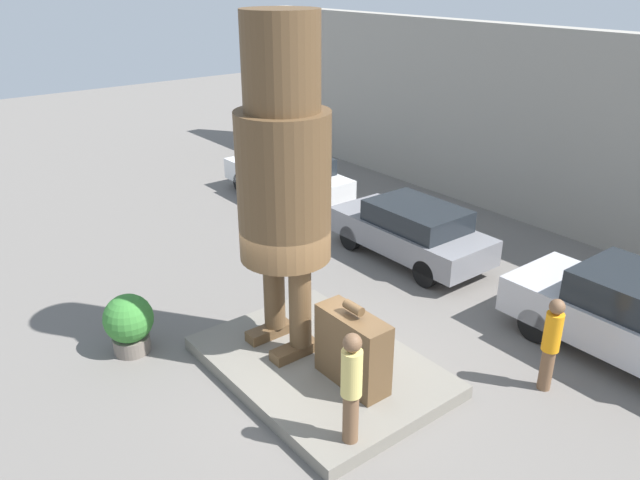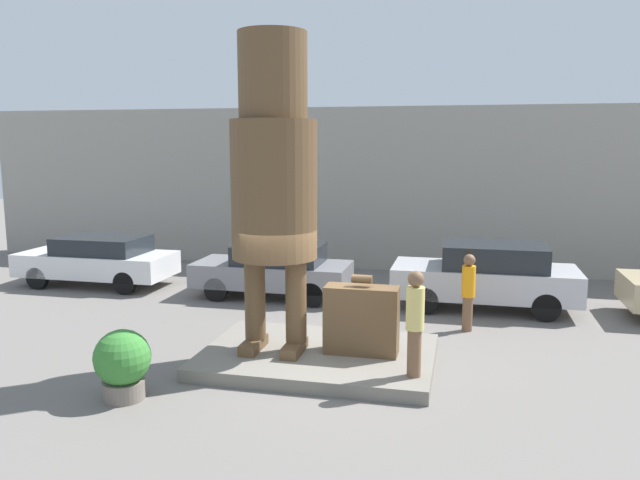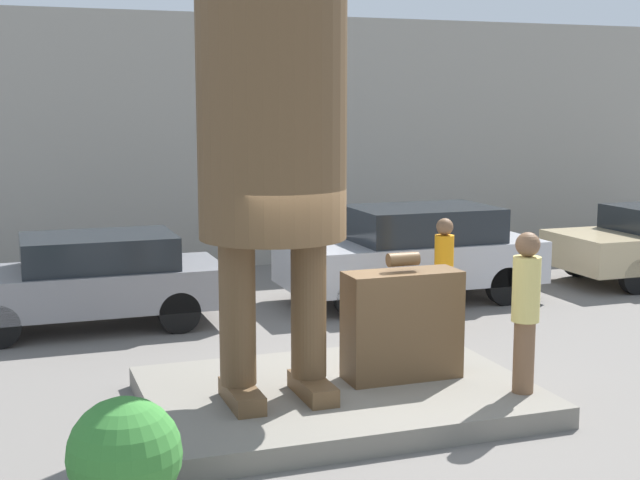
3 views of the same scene
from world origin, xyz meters
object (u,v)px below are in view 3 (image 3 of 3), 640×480
giant_suitcase (402,324)px  planter_pot (125,465)px  parked_car_silver (413,252)px  worker_hivis (444,269)px  statue_figure (272,83)px  parked_car_grey (89,279)px  tourist (526,306)px

giant_suitcase → planter_pot: size_ratio=1.29×
parked_car_silver → worker_hivis: (-0.44, -1.98, 0.08)m
giant_suitcase → parked_car_silver: size_ratio=0.33×
parked_car_silver → planter_pot: bearing=50.3°
statue_figure → worker_hivis: (3.47, 2.79, -2.65)m
giant_suitcase → parked_car_grey: bearing=124.3°
statue_figure → giant_suitcase: size_ratio=3.90×
statue_figure → tourist: 3.61m
tourist → worker_hivis: size_ratio=1.05×
planter_pot → worker_hivis: bearing=43.1°
statue_figure → parked_car_silver: statue_figure is taller
giant_suitcase → tourist: (1.03, -0.93, 0.34)m
statue_figure → parked_car_grey: size_ratio=1.40×
giant_suitcase → worker_hivis: giant_suitcase is taller
worker_hivis → tourist: bearing=-103.6°
statue_figure → giant_suitcase: (1.58, 0.17, -2.71)m
parked_car_grey → planter_pot: parked_car_grey is taller
giant_suitcase → statue_figure: bearing=-174.0°
parked_car_grey → worker_hivis: (4.98, -1.90, 0.17)m
worker_hivis → planter_pot: bearing=-136.9°
planter_pot → worker_hivis: 7.31m
statue_figure → parked_car_grey: statue_figure is taller
parked_car_silver → planter_pot: parked_car_silver is taller
planter_pot → worker_hivis: (5.33, 4.99, 0.32)m
parked_car_silver → worker_hivis: 2.03m
tourist → giant_suitcase: bearing=138.1°
tourist → parked_car_silver: bearing=76.8°
tourist → parked_car_silver: size_ratio=0.40×
parked_car_grey → giant_suitcase: bearing=124.3°
statue_figure → worker_hivis: statue_figure is taller
tourist → parked_car_silver: tourist is taller
parked_car_grey → worker_hivis: 5.33m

